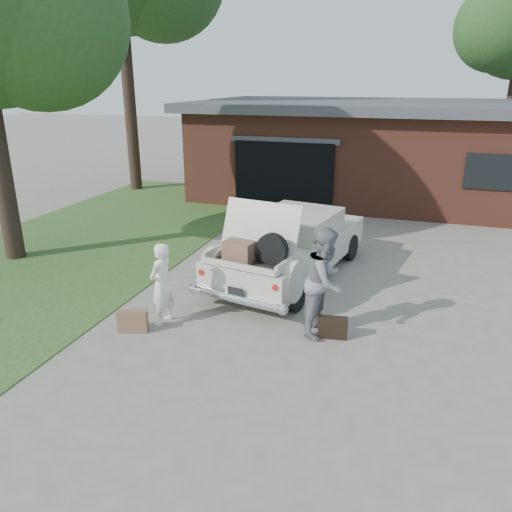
% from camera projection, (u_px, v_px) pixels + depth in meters
% --- Properties ---
extents(ground, '(90.00, 90.00, 0.00)m').
position_uv_depth(ground, '(245.00, 327.00, 8.64)').
color(ground, gray).
rests_on(ground, ground).
extents(grass_strip, '(6.00, 16.00, 0.02)m').
position_uv_depth(grass_strip, '(84.00, 244.00, 12.93)').
color(grass_strip, '#2D4C1E').
rests_on(grass_strip, ground).
extents(house, '(12.80, 7.80, 3.30)m').
position_uv_depth(house, '(375.00, 148.00, 18.05)').
color(house, brown).
rests_on(house, ground).
extents(sedan, '(2.64, 4.98, 1.91)m').
position_uv_depth(sedan, '(291.00, 245.00, 10.66)').
color(sedan, beige).
rests_on(sedan, ground).
extents(woman_left, '(0.43, 0.58, 1.46)m').
position_uv_depth(woman_left, '(162.00, 284.00, 8.55)').
color(woman_left, white).
rests_on(woman_left, ground).
extents(woman_right, '(0.84, 1.00, 1.83)m').
position_uv_depth(woman_right, '(325.00, 281.00, 8.18)').
color(woman_right, gray).
rests_on(woman_right, ground).
extents(suitcase_left, '(0.52, 0.30, 0.39)m').
position_uv_depth(suitcase_left, '(133.00, 321.00, 8.41)').
color(suitcase_left, '#855C44').
rests_on(suitcase_left, ground).
extents(suitcase_right, '(0.50, 0.22, 0.37)m').
position_uv_depth(suitcase_right, '(333.00, 327.00, 8.22)').
color(suitcase_right, black).
rests_on(suitcase_right, ground).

